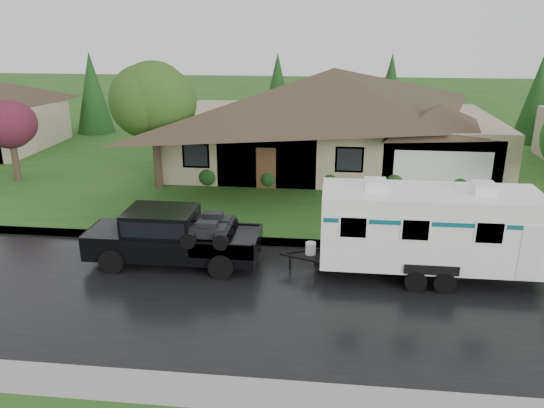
# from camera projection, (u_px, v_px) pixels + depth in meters

# --- Properties ---
(ground) EXTENTS (140.00, 140.00, 0.00)m
(ground) POSITION_uv_depth(u_px,v_px,m) (270.00, 269.00, 18.50)
(ground) COLOR #234F18
(ground) RESTS_ON ground
(road) EXTENTS (140.00, 8.00, 0.01)m
(road) POSITION_uv_depth(u_px,v_px,m) (262.00, 297.00, 16.62)
(road) COLOR black
(road) RESTS_ON ground
(curb) EXTENTS (140.00, 0.50, 0.15)m
(curb) POSITION_uv_depth(u_px,v_px,m) (276.00, 242.00, 20.59)
(curb) COLOR gray
(curb) RESTS_ON ground
(lawn) EXTENTS (140.00, 26.00, 0.15)m
(lawn) POSITION_uv_depth(u_px,v_px,m) (298.00, 161.00, 32.57)
(lawn) COLOR #234F18
(lawn) RESTS_ON ground
(house_main) EXTENTS (19.44, 10.80, 6.90)m
(house_main) POSITION_uv_depth(u_px,v_px,m) (338.00, 107.00, 30.09)
(house_main) COLOR #9C8B6A
(house_main) RESTS_ON lawn
(tree_left_green) EXTENTS (3.73, 3.73, 6.18)m
(tree_left_green) POSITION_uv_depth(u_px,v_px,m) (153.00, 103.00, 25.92)
(tree_left_green) COLOR #382B1E
(tree_left_green) RESTS_ON lawn
(tree_red) EXTENTS (2.62, 2.62, 4.34)m
(tree_red) POSITION_uv_depth(u_px,v_px,m) (10.00, 124.00, 27.48)
(tree_red) COLOR #382B1E
(tree_red) RESTS_ON lawn
(shrub_row) EXTENTS (13.60, 1.00, 1.00)m
(shrub_row) POSITION_uv_depth(u_px,v_px,m) (330.00, 179.00, 26.82)
(shrub_row) COLOR #143814
(shrub_row) RESTS_ON lawn
(pickup_truck) EXTENTS (6.01, 2.28, 2.00)m
(pickup_truck) POSITION_uv_depth(u_px,v_px,m) (170.00, 235.00, 18.64)
(pickup_truck) COLOR black
(pickup_truck) RESTS_ON ground
(travel_trailer) EXTENTS (7.41, 2.60, 3.32)m
(travel_trailer) POSITION_uv_depth(u_px,v_px,m) (428.00, 227.00, 17.48)
(travel_trailer) COLOR white
(travel_trailer) RESTS_ON ground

